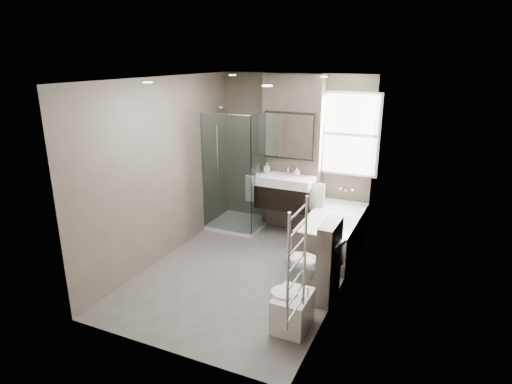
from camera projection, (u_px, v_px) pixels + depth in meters
The scene contains 15 objects.
room at pixel (247, 181), 5.60m from camera, with size 2.70×3.90×2.70m.
vanity_pier at pixel (292, 154), 7.14m from camera, with size 1.00×0.25×2.60m, color #564E44.
vanity at pixel (284, 191), 7.01m from camera, with size 0.95×0.47×0.66m.
mirror_cabinet at pixel (289, 136), 6.90m from camera, with size 0.86×0.08×0.76m.
towel_left at pixel (253, 189), 7.21m from camera, with size 0.24×0.06×0.44m, color silver.
towel_right at pixel (317, 197), 6.78m from camera, with size 0.24×0.06×0.44m, color silver.
shower_enclosure at pixel (241, 201), 7.31m from camera, with size 0.90×0.90×2.00m.
bathtub at pixel (333, 231), 6.49m from camera, with size 0.75×1.60×0.57m.
window at pixel (349, 134), 6.76m from camera, with size 0.98×0.06×1.33m.
toilet at pixel (311, 265), 5.33m from camera, with size 0.42×0.73×0.74m, color white.
cistern_box at pixel (329, 261), 5.15m from camera, with size 0.19×0.55×1.00m.
bidet at pixel (292, 310), 4.67m from camera, with size 0.43×0.50×0.52m.
towel_radiator at pixel (297, 262), 3.77m from camera, with size 0.03×0.49×1.10m.
soap_bottle_a at pixel (267, 168), 7.07m from camera, with size 0.08×0.08×0.17m, color white.
soap_bottle_b at pixel (297, 171), 6.94m from camera, with size 0.11×0.11×0.14m, color white.
Camera 1 is at (2.32, -4.85, 2.86)m, focal length 30.00 mm.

